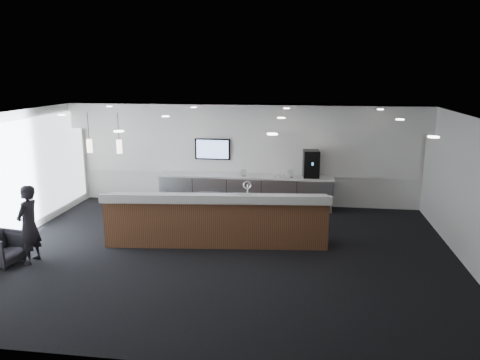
# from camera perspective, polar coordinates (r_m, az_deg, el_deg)

# --- Properties ---
(ground) EXTENTS (10.00, 10.00, 0.00)m
(ground) POSITION_cam_1_polar(r_m,az_deg,el_deg) (10.35, -2.01, -8.93)
(ground) COLOR black
(ground) RESTS_ON ground
(ceiling) EXTENTS (10.00, 8.00, 0.02)m
(ceiling) POSITION_cam_1_polar(r_m,az_deg,el_deg) (9.63, -2.15, 7.85)
(ceiling) COLOR black
(ceiling) RESTS_ON back_wall
(back_wall) EXTENTS (10.00, 0.02, 3.00)m
(back_wall) POSITION_cam_1_polar(r_m,az_deg,el_deg) (13.75, 0.82, 3.14)
(back_wall) COLOR white
(back_wall) RESTS_ON ground
(left_wall) EXTENTS (0.02, 8.00, 3.00)m
(left_wall) POSITION_cam_1_polar(r_m,az_deg,el_deg) (11.81, -26.72, 0.06)
(left_wall) COLOR white
(left_wall) RESTS_ON ground
(right_wall) EXTENTS (0.02, 8.00, 3.00)m
(right_wall) POSITION_cam_1_polar(r_m,az_deg,el_deg) (10.29, 26.54, -1.69)
(right_wall) COLOR white
(right_wall) RESTS_ON ground
(soffit_bulkhead) EXTENTS (10.00, 0.90, 0.70)m
(soffit_bulkhead) POSITION_cam_1_polar(r_m,az_deg,el_deg) (13.16, 0.59, 7.74)
(soffit_bulkhead) COLOR white
(soffit_bulkhead) RESTS_ON back_wall
(alcove_panel) EXTENTS (9.80, 0.06, 1.40)m
(alcove_panel) POSITION_cam_1_polar(r_m,az_deg,el_deg) (13.71, 0.81, 3.53)
(alcove_panel) COLOR white
(alcove_panel) RESTS_ON back_wall
(window_blinds_wall) EXTENTS (0.04, 7.36, 2.55)m
(window_blinds_wall) POSITION_cam_1_polar(r_m,az_deg,el_deg) (11.79, -26.56, 0.05)
(window_blinds_wall) COLOR silver
(window_blinds_wall) RESTS_ON left_wall
(back_credenza) EXTENTS (5.06, 0.66, 0.95)m
(back_credenza) POSITION_cam_1_polar(r_m,az_deg,el_deg) (13.62, 0.62, -1.36)
(back_credenza) COLOR #A0A3A8
(back_credenza) RESTS_ON ground
(wall_tv) EXTENTS (1.05, 0.08, 0.62)m
(wall_tv) POSITION_cam_1_polar(r_m,az_deg,el_deg) (13.80, -3.36, 3.78)
(wall_tv) COLOR black
(wall_tv) RESTS_ON back_wall
(pendant_left) EXTENTS (0.12, 0.12, 0.30)m
(pendant_left) POSITION_cam_1_polar(r_m,az_deg,el_deg) (11.15, -13.66, 4.33)
(pendant_left) COLOR beige
(pendant_left) RESTS_ON ceiling
(pendant_right) EXTENTS (0.12, 0.12, 0.30)m
(pendant_right) POSITION_cam_1_polar(r_m,az_deg,el_deg) (11.42, -16.94, 4.33)
(pendant_right) COLOR beige
(pendant_right) RESTS_ON ceiling
(ceiling_can_lights) EXTENTS (7.00, 5.00, 0.02)m
(ceiling_can_lights) POSITION_cam_1_polar(r_m,az_deg,el_deg) (9.63, -2.15, 7.67)
(ceiling_can_lights) COLOR white
(ceiling_can_lights) RESTS_ON ceiling
(service_counter) EXTENTS (5.14, 1.36, 1.49)m
(service_counter) POSITION_cam_1_polar(r_m,az_deg,el_deg) (10.71, -2.87, -4.88)
(service_counter) COLOR #562D1C
(service_counter) RESTS_ON ground
(coffee_machine) EXTENTS (0.49, 0.59, 0.77)m
(coffee_machine) POSITION_cam_1_polar(r_m,az_deg,el_deg) (13.38, 8.66, 1.98)
(coffee_machine) COLOR black
(coffee_machine) RESTS_ON back_credenza
(info_sign_left) EXTENTS (0.14, 0.06, 0.20)m
(info_sign_left) POSITION_cam_1_polar(r_m,az_deg,el_deg) (13.39, 0.45, 0.90)
(info_sign_left) COLOR silver
(info_sign_left) RESTS_ON back_credenza
(info_sign_right) EXTENTS (0.17, 0.05, 0.23)m
(info_sign_right) POSITION_cam_1_polar(r_m,az_deg,el_deg) (13.29, 6.15, 0.80)
(info_sign_right) COLOR silver
(info_sign_right) RESTS_ON back_credenza
(armchair) EXTENTS (0.84, 0.82, 0.66)m
(armchair) POSITION_cam_1_polar(r_m,az_deg,el_deg) (10.86, -26.95, -7.46)
(armchair) COLOR black
(armchair) RESTS_ON ground
(lounge_guest) EXTENTS (0.41, 0.61, 1.64)m
(lounge_guest) POSITION_cam_1_polar(r_m,az_deg,el_deg) (10.56, -24.37, -4.95)
(lounge_guest) COLOR black
(lounge_guest) RESTS_ON ground
(cup_0) EXTENTS (0.09, 0.09, 0.08)m
(cup_0) POSITION_cam_1_polar(r_m,az_deg,el_deg) (13.30, 6.03, 0.49)
(cup_0) COLOR white
(cup_0) RESTS_ON back_credenza
(cup_1) EXTENTS (0.12, 0.12, 0.08)m
(cup_1) POSITION_cam_1_polar(r_m,az_deg,el_deg) (13.30, 5.43, 0.51)
(cup_1) COLOR white
(cup_1) RESTS_ON back_credenza
(cup_2) EXTENTS (0.11, 0.11, 0.08)m
(cup_2) POSITION_cam_1_polar(r_m,az_deg,el_deg) (13.31, 4.83, 0.53)
(cup_2) COLOR white
(cup_2) RESTS_ON back_credenza
(cup_3) EXTENTS (0.12, 0.12, 0.08)m
(cup_3) POSITION_cam_1_polar(r_m,az_deg,el_deg) (13.31, 4.22, 0.54)
(cup_3) COLOR white
(cup_3) RESTS_ON back_credenza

